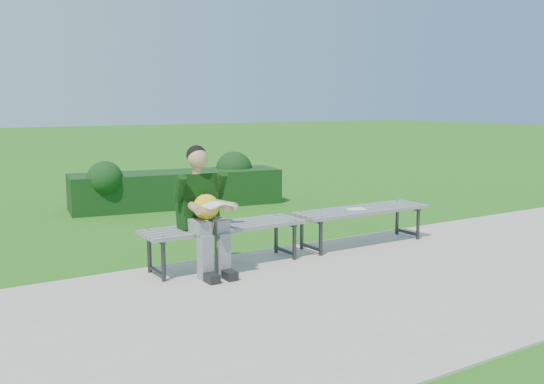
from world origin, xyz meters
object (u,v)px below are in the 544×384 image
at_px(bench_left, 224,230).
at_px(seated_boy, 203,206).
at_px(hedge, 179,186).
at_px(paper_sheet, 356,209).
at_px(bench_right, 362,213).

xyz_separation_m(bench_left, seated_boy, (-0.30, -0.10, 0.30)).
relative_size(bench_left, seated_boy, 1.37).
distance_m(hedge, paper_sheet, 3.96).
relative_size(bench_left, paper_sheet, 6.93).
bearing_deg(bench_left, seated_boy, -161.92).
distance_m(bench_right, paper_sheet, 0.12).
height_order(seated_boy, paper_sheet, seated_boy).
relative_size(hedge, bench_left, 2.02).
bearing_deg(seated_boy, bench_left, 18.08).
distance_m(bench_left, paper_sheet, 1.82).
height_order(bench_right, paper_sheet, bench_right).
distance_m(bench_left, seated_boy, 0.43).
bearing_deg(bench_right, seated_boy, -177.71).
height_order(hedge, bench_right, hedge).
distance_m(hedge, bench_left, 4.07).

